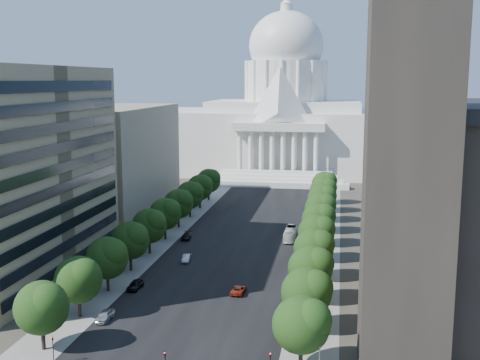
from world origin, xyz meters
The scene contains 40 objects.
road_asphalt centered at (0.00, 90.00, 0.00)m, with size 30.00×260.00×0.01m, color black.
sidewalk_left centered at (-19.00, 90.00, 0.00)m, with size 8.00×260.00×0.02m, color gray.
sidewalk_right centered at (19.00, 90.00, 0.00)m, with size 8.00×260.00×0.02m, color gray.
capitol centered at (0.00, 184.89, 20.01)m, with size 120.00×56.00×73.00m.
office_block_left_far centered at (-48.00, 100.00, 15.00)m, with size 38.00×52.00×30.00m, color gray.
tree_l_a centered at (-17.66, 11.81, 6.45)m, with size 7.79×7.60×9.97m.
tree_l_b centered at (-17.66, 23.81, 6.45)m, with size 7.79×7.60×9.97m.
tree_l_c centered at (-17.66, 35.81, 6.45)m, with size 7.79×7.60×9.97m.
tree_l_d centered at (-17.66, 47.81, 6.45)m, with size 7.79×7.60×9.97m.
tree_l_e centered at (-17.66, 59.81, 6.45)m, with size 7.79×7.60×9.97m.
tree_l_f centered at (-17.66, 71.81, 6.45)m, with size 7.79×7.60×9.97m.
tree_l_g centered at (-17.66, 83.81, 6.45)m, with size 7.79×7.60×9.97m.
tree_l_h centered at (-17.66, 95.81, 6.45)m, with size 7.79×7.60×9.97m.
tree_l_i centered at (-17.66, 107.81, 6.45)m, with size 7.79×7.60×9.97m.
tree_l_j centered at (-17.66, 119.81, 6.45)m, with size 7.79×7.60×9.97m.
tree_r_a centered at (18.34, 11.81, 6.45)m, with size 7.79×7.60×9.97m.
tree_r_b centered at (18.34, 23.81, 6.45)m, with size 7.79×7.60×9.97m.
tree_r_c centered at (18.34, 35.81, 6.45)m, with size 7.79×7.60×9.97m.
tree_r_d centered at (18.34, 47.81, 6.45)m, with size 7.79×7.60×9.97m.
tree_r_e centered at (18.34, 59.81, 6.45)m, with size 7.79×7.60×9.97m.
tree_r_f centered at (18.34, 71.81, 6.45)m, with size 7.79×7.60×9.97m.
tree_r_g centered at (18.34, 83.81, 6.45)m, with size 7.79×7.60×9.97m.
tree_r_h centered at (18.34, 95.81, 6.45)m, with size 7.79×7.60×9.97m.
tree_r_i centered at (18.34, 107.81, 6.45)m, with size 7.79×7.60×9.97m.
tree_r_j centered at (18.34, 119.81, 6.45)m, with size 7.79×7.60×9.97m.
traffic_signal_left centered at (-14.50, 7.99, 3.09)m, with size 0.18×0.49×4.30m.
traffic_signal_right centered at (14.50, 7.99, 3.09)m, with size 0.18×0.49×4.30m.
traffic_signal_median centered at (1.50, 5.99, 3.09)m, with size 0.18×0.49×4.30m.
streetlight_a centered at (19.90, 10.00, 5.82)m, with size 2.61×0.44×9.00m.
streetlight_b centered at (19.90, 35.00, 5.82)m, with size 2.61×0.44×9.00m.
streetlight_c centered at (19.90, 60.00, 5.82)m, with size 2.61×0.44×9.00m.
streetlight_d centered at (19.90, 85.00, 5.82)m, with size 2.61×0.44×9.00m.
streetlight_e centered at (19.90, 110.00, 5.82)m, with size 2.61×0.44×9.00m.
streetlight_f centered at (19.90, 135.00, 5.82)m, with size 2.61×0.44×9.00m.
car_dark_a centered at (-13.50, 37.68, 0.82)m, with size 1.93×4.79×1.63m, color black.
car_silver centered at (-8.60, 55.62, 0.70)m, with size 1.47×4.23×1.39m, color #B9BBC1.
car_red centered at (5.29, 38.58, 0.68)m, with size 2.25×4.88×1.36m, color maroon.
car_dark_b centered at (-13.02, 72.77, 0.72)m, with size 2.01×4.95×1.44m, color black.
car_parked centered at (-13.43, 23.20, 0.79)m, with size 1.86×4.63×1.58m, color #B0B2B8.
city_bus centered at (11.36, 76.56, 1.41)m, with size 2.37×10.13×2.82m, color silver.
Camera 1 is at (22.25, -61.80, 37.40)m, focal length 45.00 mm.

